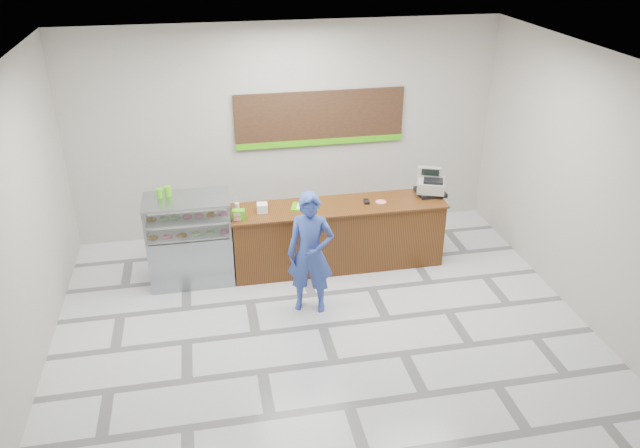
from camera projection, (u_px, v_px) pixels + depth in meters
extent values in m
plane|color=silver|center=(322.00, 326.00, 8.35)|extent=(7.00, 7.00, 0.00)
plane|color=#B4AFA6|center=(287.00, 131.00, 10.19)|extent=(7.00, 0.00, 7.00)
plane|color=silver|center=(323.00, 63.00, 6.77)|extent=(7.00, 7.00, 0.00)
cube|color=#563110|center=(338.00, 236.00, 9.58)|extent=(3.20, 0.70, 1.00)
cube|color=#563110|center=(338.00, 206.00, 9.35)|extent=(3.26, 0.76, 0.03)
cube|color=gray|center=(192.00, 256.00, 9.24)|extent=(1.20, 0.70, 0.80)
cube|color=white|center=(187.00, 216.00, 8.95)|extent=(1.20, 0.70, 0.50)
cube|color=gray|center=(186.00, 200.00, 8.83)|extent=(1.22, 0.72, 0.03)
cube|color=silver|center=(189.00, 231.00, 9.05)|extent=(1.14, 0.64, 0.02)
cube|color=silver|center=(187.00, 216.00, 8.94)|extent=(1.14, 0.64, 0.02)
torus|color=#B37526|center=(153.00, 235.00, 8.86)|extent=(0.15, 0.15, 0.05)
torus|color=pink|center=(167.00, 233.00, 8.90)|extent=(0.15, 0.15, 0.05)
torus|color=#B37526|center=(182.00, 232.00, 8.93)|extent=(0.15, 0.15, 0.05)
torus|color=#9EDB85|center=(196.00, 231.00, 8.97)|extent=(0.15, 0.15, 0.05)
torus|color=#9EDB85|center=(210.00, 230.00, 9.00)|extent=(0.15, 0.15, 0.05)
torus|color=pink|center=(224.00, 229.00, 9.03)|extent=(0.15, 0.15, 0.05)
torus|color=#B37526|center=(151.00, 215.00, 8.89)|extent=(0.15, 0.15, 0.05)
torus|color=#9EDB85|center=(163.00, 214.00, 8.91)|extent=(0.15, 0.15, 0.05)
torus|color=#9EDB85|center=(175.00, 213.00, 8.94)|extent=(0.15, 0.15, 0.05)
torus|color=pink|center=(187.00, 212.00, 8.97)|extent=(0.15, 0.15, 0.05)
torus|color=pink|center=(199.00, 211.00, 9.00)|extent=(0.15, 0.15, 0.05)
torus|color=#B37526|center=(210.00, 210.00, 9.03)|extent=(0.15, 0.15, 0.05)
torus|color=pink|center=(222.00, 209.00, 9.06)|extent=(0.15, 0.15, 0.05)
cube|color=black|center=(320.00, 118.00, 10.16)|extent=(2.80, 0.05, 0.90)
cube|color=#47BE0E|center=(320.00, 142.00, 10.31)|extent=(2.80, 0.02, 0.10)
cube|color=black|center=(430.00, 192.00, 9.70)|extent=(0.42, 0.42, 0.06)
cube|color=gray|center=(431.00, 185.00, 9.65)|extent=(0.55, 0.56, 0.17)
cube|color=black|center=(433.00, 181.00, 9.53)|extent=(0.35, 0.30, 0.04)
cube|color=gray|center=(429.00, 172.00, 9.68)|extent=(0.37, 0.22, 0.17)
cube|color=black|center=(430.00, 172.00, 9.62)|extent=(0.26, 0.11, 0.10)
cube|color=black|center=(366.00, 202.00, 9.41)|extent=(0.09, 0.16, 0.04)
cube|color=#42C206|center=(305.00, 207.00, 9.26)|extent=(0.47, 0.39, 0.02)
cube|color=white|center=(307.00, 206.00, 9.25)|extent=(0.33, 0.27, 0.00)
cube|color=white|center=(262.00, 208.00, 9.10)|extent=(0.16, 0.16, 0.13)
cylinder|color=silver|center=(237.00, 206.00, 9.16)|extent=(0.07, 0.07, 0.11)
cube|color=#47BE0E|center=(239.00, 215.00, 8.86)|extent=(0.19, 0.14, 0.15)
cylinder|color=pink|center=(381.00, 202.00, 9.44)|extent=(0.16, 0.16, 0.00)
cylinder|color=#47BE0E|center=(160.00, 193.00, 8.83)|extent=(0.09, 0.09, 0.14)
cylinder|color=#47BE0E|center=(168.00, 191.00, 8.87)|extent=(0.10, 0.10, 0.15)
imported|color=#30489F|center=(311.00, 253.00, 8.36)|extent=(0.73, 0.58, 1.74)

